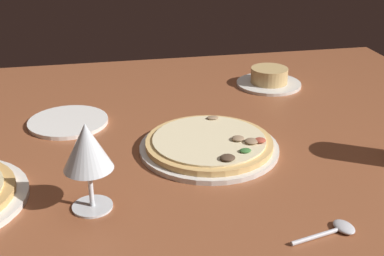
# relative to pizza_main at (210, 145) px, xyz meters

# --- Properties ---
(dining_table) EXTENTS (1.50, 1.10, 0.04)m
(dining_table) POSITION_rel_pizza_main_xyz_m (-0.05, 0.10, -0.03)
(dining_table) COLOR brown
(dining_table) RESTS_ON ground
(pizza_main) EXTENTS (0.28, 0.28, 0.03)m
(pizza_main) POSITION_rel_pizza_main_xyz_m (0.00, 0.00, 0.00)
(pizza_main) COLOR silver
(pizza_main) RESTS_ON dining_table
(ramekin_on_saucer) EXTENTS (0.17, 0.17, 0.05)m
(ramekin_on_saucer) POSITION_rel_pizza_main_xyz_m (0.24, 0.34, 0.01)
(ramekin_on_saucer) COLOR silver
(ramekin_on_saucer) RESTS_ON dining_table
(wine_glass_far) EXTENTS (0.08, 0.08, 0.15)m
(wine_glass_far) POSITION_rel_pizza_main_xyz_m (-0.24, -0.16, 0.09)
(wine_glass_far) COLOR silver
(wine_glass_far) RESTS_ON dining_table
(side_plate) EXTENTS (0.18, 0.18, 0.01)m
(side_plate) POSITION_rel_pizza_main_xyz_m (-0.28, 0.19, -0.01)
(side_plate) COLOR white
(side_plate) RESTS_ON dining_table
(spoon) EXTENTS (0.11, 0.05, 0.01)m
(spoon) POSITION_rel_pizza_main_xyz_m (0.13, -0.31, -0.01)
(spoon) COLOR silver
(spoon) RESTS_ON dining_table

